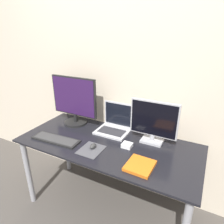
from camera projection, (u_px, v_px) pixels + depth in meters
name	position (u px, v px, depth m)	size (l,w,h in m)	color
wall_back	(128.00, 76.00, 1.89)	(7.00, 0.05, 2.50)	beige
desk	(108.00, 154.00, 1.79)	(1.58, 0.70, 0.74)	black
monitor_left	(74.00, 101.00, 2.02)	(0.51, 0.24, 0.49)	black
monitor_right	(154.00, 122.00, 1.69)	(0.41, 0.13, 0.38)	#B2B2B7
laptop	(115.00, 124.00, 1.95)	(0.31, 0.26, 0.26)	silver
keyboard	(56.00, 139.00, 1.78)	(0.45, 0.16, 0.02)	black
mousepad	(91.00, 150.00, 1.64)	(0.18, 0.21, 0.00)	#47474C
mouse	(93.00, 146.00, 1.66)	(0.04, 0.07, 0.04)	#333333
book	(140.00, 166.00, 1.44)	(0.20, 0.21, 0.02)	orange
power_brick	(127.00, 145.00, 1.68)	(0.08, 0.08, 0.03)	white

